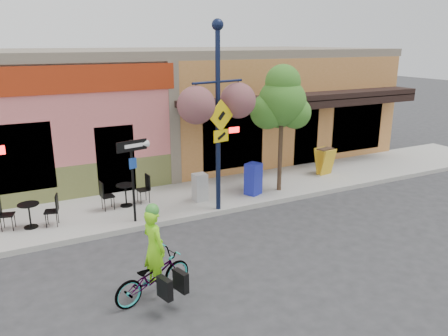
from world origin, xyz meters
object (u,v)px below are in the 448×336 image
at_px(building, 162,105).
at_px(newspaper_box_blue, 253,179).
at_px(cyclist_rider, 155,260).
at_px(street_tree, 281,129).
at_px(lamp_post, 218,119).
at_px(newspaper_box_grey, 200,187).
at_px(one_way_sign, 133,182).
at_px(bicycle, 153,276).

relative_size(building, newspaper_box_blue, 18.15).
xyz_separation_m(cyclist_rider, newspaper_box_blue, (4.51, 3.88, -0.13)).
xyz_separation_m(newspaper_box_blue, street_tree, (0.96, -0.03, 1.52)).
bearing_deg(building, lamp_post, -96.45).
distance_m(building, newspaper_box_blue, 6.47).
distance_m(lamp_post, newspaper_box_grey, 2.37).
height_order(newspaper_box_blue, street_tree, street_tree).
bearing_deg(newspaper_box_blue, building, 73.57).
bearing_deg(street_tree, lamp_post, -166.54).
distance_m(cyclist_rider, newspaper_box_blue, 5.95).
relative_size(cyclist_rider, lamp_post, 0.30).
bearing_deg(cyclist_rider, newspaper_box_blue, -65.15).
bearing_deg(street_tree, cyclist_rider, -144.86).
bearing_deg(newspaper_box_blue, one_way_sign, 162.67).
xyz_separation_m(bicycle, newspaper_box_blue, (4.56, 3.88, 0.21)).
xyz_separation_m(lamp_post, newspaper_box_grey, (-0.18, 0.88, -2.20)).
relative_size(cyclist_rider, street_tree, 0.39).
distance_m(bicycle, lamp_post, 5.01).
bearing_deg(building, newspaper_box_grey, -99.12).
bearing_deg(one_way_sign, newspaper_box_grey, 4.34).
xyz_separation_m(building, newspaper_box_blue, (0.76, -6.22, -1.60)).
distance_m(bicycle, cyclist_rider, 0.35).
distance_m(newspaper_box_blue, street_tree, 1.80).
distance_m(building, cyclist_rider, 10.87).
bearing_deg(bicycle, newspaper_box_blue, -65.46).
relative_size(building, bicycle, 10.81).
height_order(building, one_way_sign, building).
distance_m(cyclist_rider, one_way_sign, 3.54).
bearing_deg(newspaper_box_grey, building, 76.77).
bearing_deg(newspaper_box_blue, cyclist_rider, -162.70).
bearing_deg(newspaper_box_grey, newspaper_box_blue, -12.42).
bearing_deg(one_way_sign, bicycle, -112.84).
xyz_separation_m(building, street_tree, (1.73, -6.25, -0.08)).
bearing_deg(one_way_sign, lamp_post, -17.48).
bearing_deg(street_tree, one_way_sign, -175.43).
xyz_separation_m(one_way_sign, newspaper_box_grey, (2.21, 0.67, -0.70)).
relative_size(building, one_way_sign, 8.16).
bearing_deg(newspaper_box_blue, bicycle, -163.01).
distance_m(building, bicycle, 10.94).
distance_m(lamp_post, newspaper_box_blue, 2.69).
distance_m(building, street_tree, 6.49).
distance_m(building, newspaper_box_grey, 6.28).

